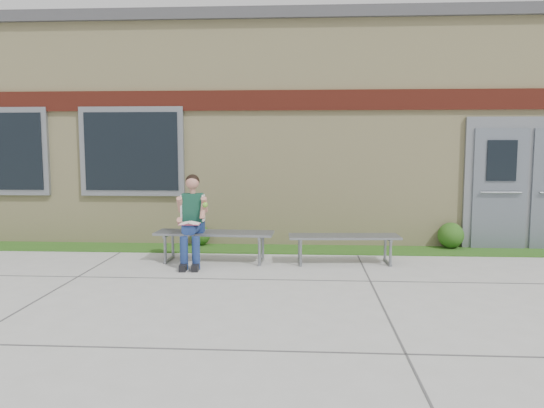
{
  "coord_description": "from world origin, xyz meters",
  "views": [
    {
      "loc": [
        0.11,
        -6.47,
        1.79
      ],
      "look_at": [
        -0.39,
        1.7,
        0.9
      ],
      "focal_mm": 35.0,
      "sensor_mm": 36.0,
      "label": 1
    }
  ],
  "objects": [
    {
      "name": "ground",
      "position": [
        0.0,
        0.0,
        0.0
      ],
      "size": [
        80.0,
        80.0,
        0.0
      ],
      "primitive_type": "plane",
      "color": "#9E9E99",
      "rests_on": "ground"
    },
    {
      "name": "grass_strip",
      "position": [
        0.0,
        2.6,
        0.01
      ],
      "size": [
        16.0,
        0.8,
        0.02
      ],
      "primitive_type": "cube",
      "color": "#245115",
      "rests_on": "ground"
    },
    {
      "name": "bench_left",
      "position": [
        -1.27,
        1.58,
        0.37
      ],
      "size": [
        1.84,
        0.59,
        0.47
      ],
      "rotation": [
        0.0,
        0.0,
        -0.04
      ],
      "color": "slate",
      "rests_on": "ground"
    },
    {
      "name": "bench_right",
      "position": [
        0.73,
        1.58,
        0.34
      ],
      "size": [
        1.71,
        0.57,
        0.44
      ],
      "rotation": [
        0.0,
        0.0,
        0.06
      ],
      "color": "slate",
      "rests_on": "ground"
    },
    {
      "name": "school_building",
      "position": [
        -0.0,
        5.99,
        2.1
      ],
      "size": [
        16.2,
        6.22,
        4.2
      ],
      "color": "beige",
      "rests_on": "ground"
    },
    {
      "name": "girl",
      "position": [
        -1.58,
        1.37,
        0.72
      ],
      "size": [
        0.5,
        0.81,
        1.37
      ],
      "rotation": [
        0.0,
        0.0,
        0.06
      ],
      "color": "navy",
      "rests_on": "ground"
    },
    {
      "name": "shrub_mid",
      "position": [
        -1.75,
        2.85,
        0.2
      ],
      "size": [
        0.36,
        0.36,
        0.36
      ],
      "primitive_type": "sphere",
      "color": "#245115",
      "rests_on": "grass_strip"
    },
    {
      "name": "shrub_east",
      "position": [
        2.68,
        2.85,
        0.24
      ],
      "size": [
        0.45,
        0.45,
        0.45
      ],
      "primitive_type": "sphere",
      "color": "#245115",
      "rests_on": "grass_strip"
    }
  ]
}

